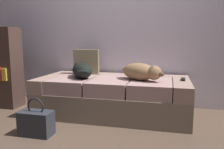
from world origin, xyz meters
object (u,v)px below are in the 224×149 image
tv_remote (183,79)px  handbag (36,123)px  dog_dark (81,70)px  bookshelf (0,68)px  throw_pillow (87,62)px  couch (113,96)px  dog_tan (141,72)px

tv_remote → handbag: 1.70m
dog_dark → bookshelf: 1.23m
dog_dark → throw_pillow: 0.34m
couch → dog_dark: bearing=-169.0°
dog_dark → bookshelf: size_ratio=0.45×
throw_pillow → handbag: 1.20m
couch → tv_remote: (0.84, 0.04, 0.24)m
couch → tv_remote: 0.88m
couch → handbag: 1.02m
couch → bookshelf: size_ratio=1.68×
bookshelf → tv_remote: bearing=1.7°
dog_tan → handbag: (-0.94, -0.75, -0.44)m
dog_dark → tv_remote: 1.24m
couch → tv_remote: size_ratio=12.34×
tv_remote → bookshelf: 2.46m
tv_remote → dog_dark: bearing=-172.3°
dog_tan → handbag: dog_tan is taller
dog_tan → dog_dark: bearing=179.4°
couch → dog_tan: (0.36, -0.08, 0.33)m
throw_pillow → bookshelf: (-1.18, -0.29, -0.08)m
couch → dog_tan: dog_tan is taller
couch → handbag: couch is taller
couch → dog_tan: size_ratio=3.31×
couch → bookshelf: bookshelf is taller
couch → tv_remote: bearing=2.5°
tv_remote → couch: bearing=-175.0°
couch → dog_tan: 0.50m
throw_pillow → dog_tan: bearing=-22.7°
couch → throw_pillow: throw_pillow is taller
dog_dark → throw_pillow: throw_pillow is taller
dog_tan → bookshelf: (-1.98, 0.05, -0.01)m
dog_tan → throw_pillow: bearing=157.3°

